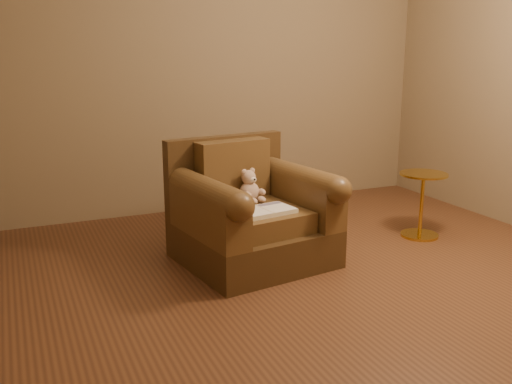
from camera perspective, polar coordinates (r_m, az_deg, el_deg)
name	(u,v)px	position (r m, az deg, el deg)	size (l,w,h in m)	color
floor	(334,282)	(3.70, 7.84, -8.90)	(4.00, 4.00, 0.00)	brown
armchair	(250,215)	(3.93, -0.59, -2.36)	(1.05, 1.01, 0.83)	#412C15
teddy_bear	(251,189)	(3.98, -0.55, 0.30)	(0.17, 0.20, 0.24)	tan
guidebook	(264,211)	(3.71, 0.84, -1.91)	(0.41, 0.29, 0.03)	beige
side_table	(422,203)	(4.62, 16.24, -1.04)	(0.36, 0.36, 0.51)	gold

